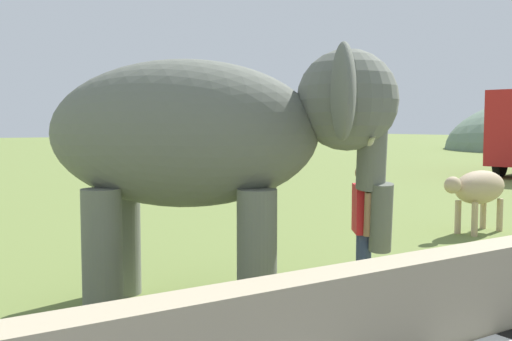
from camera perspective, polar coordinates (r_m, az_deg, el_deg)
The scene contains 3 objects.
elephant at distance 6.78m, azimuth -3.94°, elevation 3.12°, with size 3.95×3.58×2.98m.
person_handler at distance 7.20m, azimuth 10.44°, elevation -5.11°, with size 0.45×0.62×1.66m.
cow_near at distance 12.30m, azimuth 20.81°, elevation -1.66°, with size 1.91×0.74×1.23m.
Camera 1 is at (0.48, 0.99, 2.10)m, focal length 41.16 mm.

